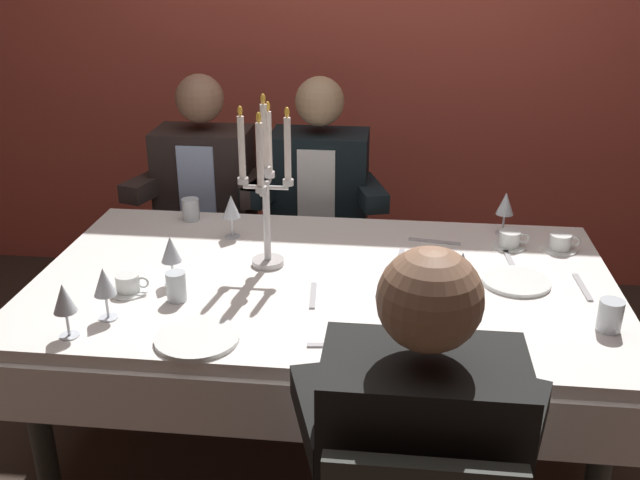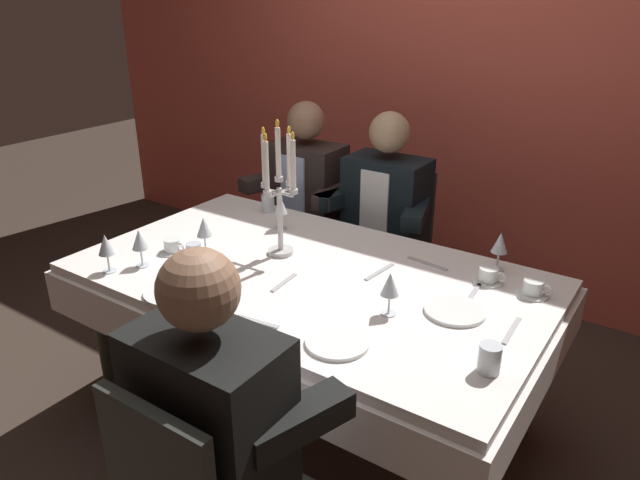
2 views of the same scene
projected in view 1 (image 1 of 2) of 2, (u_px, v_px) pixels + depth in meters
The scene contains 28 objects.
ground_plane at pixel (324, 457), 2.67m from camera, with size 12.00×12.00×0.00m, color #392C24.
back_wall at pixel (359, 27), 3.66m from camera, with size 6.00×0.12×2.70m, color #CC5241.
dining_table at pixel (324, 309), 2.42m from camera, with size 1.94×1.14×0.74m.
candelabra at pixel (266, 187), 2.36m from camera, with size 0.19×0.19×0.59m.
dinner_plate_0 at pixel (197, 338), 2.00m from camera, with size 0.24×0.24×0.01m, color white.
dinner_plate_1 at pixel (516, 281), 2.33m from camera, with size 0.22×0.22×0.01m, color white.
dinner_plate_2 at pixel (448, 342), 1.98m from camera, with size 0.21×0.21×0.01m, color white.
wine_glass_0 at pixel (104, 283), 2.08m from camera, with size 0.07×0.07×0.16m.
wine_glass_1 at pixel (505, 205), 2.68m from camera, with size 0.07×0.07×0.16m.
wine_glass_2 at pixel (231, 208), 2.65m from camera, with size 0.07×0.07×0.16m.
wine_glass_3 at pixel (462, 267), 2.18m from camera, with size 0.07×0.07×0.16m.
wine_glass_4 at pixel (171, 250), 2.29m from camera, with size 0.07×0.07×0.16m.
wine_glass_5 at pixel (64, 300), 1.98m from camera, with size 0.07×0.07×0.16m.
water_tumbler_0 at pixel (191, 210), 2.84m from camera, with size 0.07×0.07×0.09m, color silver.
water_tumbler_1 at pixel (176, 286), 2.21m from camera, with size 0.06×0.06×0.09m, color silver.
water_tumbler_2 at pixel (610, 316), 2.04m from camera, with size 0.07×0.07×0.09m, color silver.
coffee_cup_0 at pixel (128, 284), 2.27m from camera, with size 0.13×0.12×0.06m.
coffee_cup_1 at pixel (560, 243), 2.57m from camera, with size 0.13×0.12×0.06m.
coffee_cup_2 at pixel (510, 240), 2.60m from camera, with size 0.13×0.12×0.06m.
knife_0 at pixel (434, 241), 2.65m from camera, with size 0.19×0.02×0.01m, color #B7B7BC.
fork_1 at pixel (338, 345), 1.98m from camera, with size 0.17×0.02×0.01m, color #B7B7BC.
knife_2 at pixel (399, 260), 2.49m from camera, with size 0.19×0.02×0.01m, color #B7B7BC.
fork_3 at pixel (313, 295), 2.25m from camera, with size 0.17×0.02×0.01m, color #B7B7BC.
fork_4 at pixel (510, 261), 2.49m from camera, with size 0.17×0.02×0.01m, color #B7B7BC.
knife_5 at pixel (583, 287), 2.30m from camera, with size 0.19×0.02×0.01m, color #B7B7BC.
seated_diner_0 at pixel (206, 186), 3.25m from camera, with size 0.63×0.48×1.24m.
seated_diner_1 at pixel (320, 190), 3.20m from camera, with size 0.63×0.48×1.24m.
seated_diner_2 at pixel (419, 466), 1.54m from camera, with size 0.63×0.48×1.24m.
Camera 1 is at (0.22, -2.13, 1.78)m, focal length 40.39 mm.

